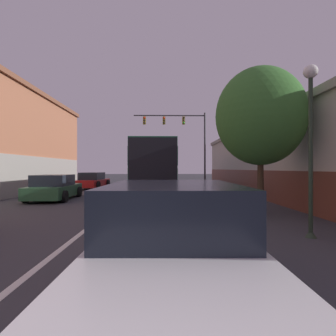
{
  "coord_description": "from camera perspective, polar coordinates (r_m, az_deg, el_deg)",
  "views": [
    {
      "loc": [
        2.13,
        1.65,
        1.68
      ],
      "look_at": [
        2.39,
        17.54,
        1.7
      ],
      "focal_mm": 28.0,
      "sensor_mm": 36.0,
      "label": 1
    }
  ],
  "objects": [
    {
      "name": "parked_car_left_mid",
      "position": [
        22.67,
        -16.06,
        -2.7
      ],
      "size": [
        2.19,
        4.32,
        1.34
      ],
      "rotation": [
        0.0,
        0.0,
        1.49
      ],
      "color": "red",
      "rests_on": "ground_plane"
    },
    {
      "name": "parked_car_left_near",
      "position": [
        15.38,
        -23.47,
        -3.98
      ],
      "size": [
        2.23,
        4.28,
        1.34
      ],
      "rotation": [
        0.0,
        0.0,
        1.62
      ],
      "color": "#285633",
      "rests_on": "ground_plane"
    },
    {
      "name": "lane_center_line",
      "position": [
        15.0,
        -9.17,
        -6.49
      ],
      "size": [
        0.14,
        44.8,
        0.01
      ],
      "color": "silver",
      "rests_on": "ground_plane"
    },
    {
      "name": "building_right_storefront",
      "position": [
        17.72,
        28.58,
        2.15
      ],
      "size": [
        7.07,
        27.26,
        4.49
      ],
      "color": "beige",
      "rests_on": "ground_plane"
    },
    {
      "name": "street_tree_near",
      "position": [
        10.47,
        19.48,
        10.54
      ],
      "size": [
        3.3,
        2.97,
        5.43
      ],
      "color": "#3D2D1E",
      "rests_on": "ground_plane"
    },
    {
      "name": "bus",
      "position": [
        18.68,
        -2.67,
        0.49
      ],
      "size": [
        2.89,
        10.85,
        3.32
      ],
      "rotation": [
        0.0,
        0.0,
        1.57
      ],
      "color": "#145133",
      "rests_on": "ground_plane"
    },
    {
      "name": "hatchback_foreground",
      "position": [
        3.43,
        1.11,
        -16.73
      ],
      "size": [
        2.1,
        4.42,
        1.48
      ],
      "rotation": [
        0.0,
        0.0,
        1.56
      ],
      "color": "silver",
      "rests_on": "ground_plane"
    },
    {
      "name": "traffic_signal_gantry",
      "position": [
        27.48,
        3.2,
        7.9
      ],
      "size": [
        7.49,
        0.36,
        7.47
      ],
      "color": "#333338",
      "rests_on": "ground_plane"
    },
    {
      "name": "street_lamp",
      "position": [
        7.28,
        28.63,
        6.69
      ],
      "size": [
        0.33,
        0.33,
        4.2
      ],
      "color": "#233323",
      "rests_on": "ground_plane"
    }
  ]
}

